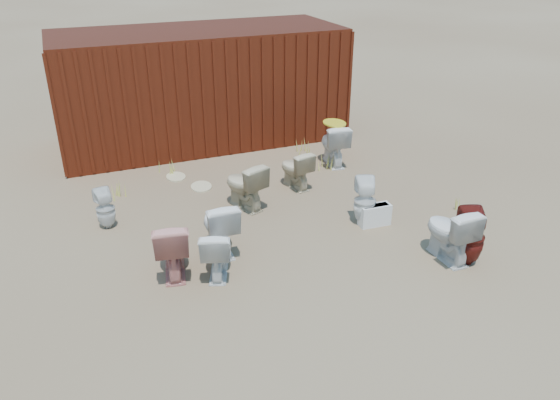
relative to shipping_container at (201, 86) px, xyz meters
name	(u,v)px	position (x,y,z in m)	size (l,w,h in m)	color
ground	(295,250)	(0.00, -5.20, -1.20)	(100.00, 100.00, 0.00)	brown
shipping_container	(201,86)	(0.00, 0.00, 0.00)	(6.00, 2.40, 2.40)	#48190C
toilet_front_a	(219,226)	(-1.03, -4.80, -0.78)	(0.47, 0.82, 0.84)	white
toilet_front_pink	(172,246)	(-1.78, -5.12, -0.78)	(0.47, 0.82, 0.84)	tan
toilet_front_c	(217,251)	(-1.23, -5.38, -0.84)	(0.40, 0.71, 0.72)	white
toilet_front_maroon	(471,237)	(2.12, -6.42, -0.78)	(0.38, 0.38, 0.83)	#5D1510
toilet_front_e	(449,232)	(1.93, -6.20, -0.78)	(0.47, 0.82, 0.84)	silver
toilet_back_a	(105,209)	(-2.49, -3.45, -0.88)	(0.29, 0.30, 0.65)	white
toilet_back_beige_left	(245,185)	(-0.24, -3.60, -0.79)	(0.46, 0.80, 0.82)	#BDAF8B
toilet_back_beige_right	(296,169)	(0.88, -3.18, -0.84)	(0.40, 0.71, 0.72)	#C8B892
toilet_back_yellowlid	(334,144)	(2.02, -2.43, -0.78)	(0.47, 0.83, 0.85)	white
toilet_back_e	(365,201)	(1.35, -4.85, -0.81)	(0.35, 0.36, 0.78)	white
yellow_lid	(335,123)	(2.02, -2.43, -0.34)	(0.43, 0.54, 0.03)	gold
loose_tank	(375,215)	(1.48, -4.96, -1.02)	(0.50, 0.20, 0.35)	silver
loose_lid_near	(201,187)	(-0.73, -2.54, -1.19)	(0.38, 0.49, 0.02)	beige
loose_lid_far	(176,177)	(-1.07, -1.92, -1.19)	(0.36, 0.47, 0.02)	beige
weed_clump_a	(122,190)	(-2.12, -2.47, -1.04)	(0.36, 0.36, 0.32)	#C1BE4D
weed_clump_b	(260,176)	(0.34, -2.76, -1.06)	(0.32, 0.32, 0.27)	#C1BE4D
weed_clump_c	(324,161)	(1.76, -2.57, -1.06)	(0.36, 0.36, 0.28)	#C1BE4D
weed_clump_d	(166,169)	(-1.20, -1.70, -1.09)	(0.30, 0.30, 0.23)	#C1BE4D
weed_clump_e	(304,147)	(1.71, -1.70, -1.05)	(0.34, 0.34, 0.29)	#C1BE4D
weed_clump_f	(459,204)	(3.04, -5.07, -1.08)	(0.28, 0.28, 0.25)	#C1BE4D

